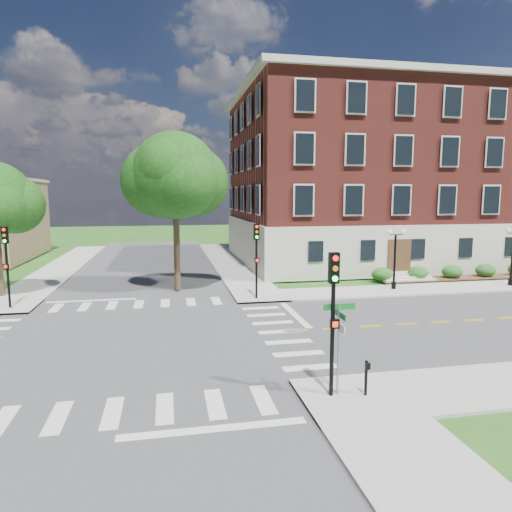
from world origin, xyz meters
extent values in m
plane|color=#194B15|center=(0.00, 0.00, 0.00)|extent=(160.00, 160.00, 0.00)
cube|color=#3D3D3F|center=(0.00, 0.00, 0.01)|extent=(90.00, 12.00, 0.01)
cube|color=#3D3D3F|center=(0.00, 0.00, 0.01)|extent=(12.00, 90.00, 0.01)
cube|color=#9E9B93|center=(23.00, 7.75, 0.06)|extent=(34.00, 3.50, 0.12)
cube|color=#9E9B93|center=(7.75, 23.00, 0.06)|extent=(3.50, 34.00, 0.12)
cube|color=#9E9B93|center=(-7.75, 23.00, 0.06)|extent=(3.50, 34.00, 0.12)
cube|color=silver|center=(8.80, 3.00, 0.00)|extent=(0.40, 5.50, 0.00)
cube|color=#BCB9A6|center=(24.00, 22.00, 2.22)|extent=(30.00, 20.00, 4.20)
cube|color=maroon|center=(24.00, 22.00, 10.22)|extent=(29.55, 19.70, 11.80)
cube|color=#BCB9A6|center=(24.00, 22.00, 16.37)|extent=(30.60, 20.60, 0.50)
cube|color=#472D19|center=(20.00, 11.96, 1.82)|extent=(2.00, 0.10, 2.80)
cylinder|color=#322219|center=(2.47, 10.70, 2.59)|extent=(0.44, 0.44, 4.94)
sphere|color=#16360E|center=(2.47, 10.70, 8.03)|extent=(5.94, 5.94, 5.94)
cylinder|color=black|center=(7.05, -7.53, 2.02)|extent=(0.14, 0.14, 3.80)
cube|color=black|center=(7.05, -7.53, 4.42)|extent=(0.33, 0.23, 1.00)
cylinder|color=red|center=(7.05, -7.66, 4.75)|extent=(0.18, 0.06, 0.18)
cylinder|color=orange|center=(7.05, -7.66, 4.42)|extent=(0.18, 0.06, 0.18)
cylinder|color=#19E533|center=(7.05, -7.66, 4.09)|extent=(0.18, 0.06, 0.18)
cube|color=black|center=(7.05, -7.71, 2.62)|extent=(0.30, 0.13, 0.30)
cylinder|color=black|center=(7.37, 6.96, 2.02)|extent=(0.14, 0.14, 3.80)
cube|color=black|center=(7.37, 6.96, 4.42)|extent=(0.36, 0.28, 1.00)
cylinder|color=red|center=(7.37, 6.83, 4.75)|extent=(0.19, 0.09, 0.18)
cylinder|color=orange|center=(7.37, 6.83, 4.42)|extent=(0.19, 0.09, 0.18)
cylinder|color=#19E533|center=(7.37, 6.83, 4.09)|extent=(0.19, 0.09, 0.18)
cube|color=black|center=(7.37, 6.78, 2.62)|extent=(0.32, 0.18, 0.30)
cylinder|color=black|center=(-7.39, 7.38, 2.02)|extent=(0.14, 0.14, 3.80)
cube|color=black|center=(-7.39, 7.38, 4.42)|extent=(0.36, 0.29, 1.00)
cylinder|color=red|center=(-7.39, 7.25, 4.75)|extent=(0.19, 0.09, 0.18)
cylinder|color=orange|center=(-7.39, 7.25, 4.42)|extent=(0.19, 0.09, 0.18)
cylinder|color=#19E533|center=(-7.39, 7.25, 4.09)|extent=(0.19, 0.09, 0.18)
cube|color=black|center=(-7.39, 7.20, 2.62)|extent=(0.32, 0.19, 0.30)
cylinder|color=black|center=(17.49, 8.00, 0.37)|extent=(0.32, 0.32, 0.50)
cylinder|color=black|center=(17.49, 8.00, 2.02)|extent=(0.16, 0.16, 3.80)
cube|color=black|center=(17.49, 8.00, 3.97)|extent=(1.00, 0.06, 0.06)
sphere|color=white|center=(16.99, 8.00, 4.17)|extent=(0.36, 0.36, 0.36)
sphere|color=white|center=(17.99, 8.00, 4.17)|extent=(0.36, 0.36, 0.36)
cylinder|color=black|center=(26.53, 7.50, 0.37)|extent=(0.32, 0.32, 0.50)
cylinder|color=black|center=(26.53, 7.50, 2.02)|extent=(0.16, 0.16, 3.80)
sphere|color=white|center=(26.03, 7.50, 4.17)|extent=(0.36, 0.36, 0.36)
cylinder|color=gray|center=(7.28, -7.48, 1.67)|extent=(0.07, 0.07, 3.10)
cube|color=#0C621F|center=(7.28, -7.48, 3.12)|extent=(1.10, 0.03, 0.20)
cube|color=#0C621F|center=(7.28, -7.48, 2.87)|extent=(0.03, 1.10, 0.20)
cube|color=silver|center=(7.33, -7.48, 2.42)|extent=(0.03, 0.75, 0.25)
cylinder|color=black|center=(8.17, -7.75, 0.72)|extent=(0.10, 0.10, 1.20)
cube|color=black|center=(8.17, -7.87, 1.17)|extent=(0.14, 0.08, 0.22)
camera|label=1|loc=(1.81, -21.21, 6.76)|focal=32.00mm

